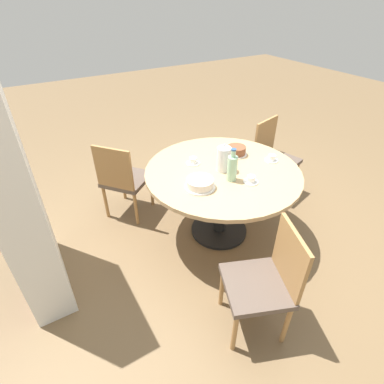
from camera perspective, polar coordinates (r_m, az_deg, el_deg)
name	(u,v)px	position (r m, az deg, el deg)	size (l,w,h in m)	color
ground_plane	(219,231)	(3.11, 5.12, -7.34)	(14.00, 14.00, 0.00)	brown
dining_table	(222,182)	(2.75, 5.74, 1.89)	(1.39, 1.39, 0.72)	black
chair_a	(273,156)	(3.60, 15.19, 6.68)	(0.52, 0.52, 0.86)	#A87A47
chair_b	(123,178)	(3.13, -12.97, 2.57)	(0.59, 0.59, 0.86)	#A87A47
chair_c	(266,280)	(2.14, 13.86, -15.95)	(0.55, 0.55, 0.86)	#A87A47
bookshelf	(21,199)	(2.41, -29.86, -1.20)	(0.86, 0.28, 1.75)	silver
coffee_pot	(224,158)	(2.63, 6.14, 6.43)	(0.12, 0.12, 0.26)	silver
water_bottle	(232,168)	(2.49, 7.66, 4.63)	(0.08, 0.08, 0.29)	#99C6A3
cake_main	(200,184)	(2.41, 1.53, 1.62)	(0.25, 0.25, 0.08)	white
cake_second	(236,151)	(2.94, 8.44, 7.79)	(0.21, 0.21, 0.08)	white
cup_a	(272,158)	(2.90, 14.93, 6.20)	(0.13, 0.13, 0.06)	silver
cup_b	(251,180)	(2.53, 11.18, 2.29)	(0.13, 0.13, 0.06)	silver
cup_c	(193,161)	(2.76, 0.20, 5.88)	(0.13, 0.13, 0.06)	silver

